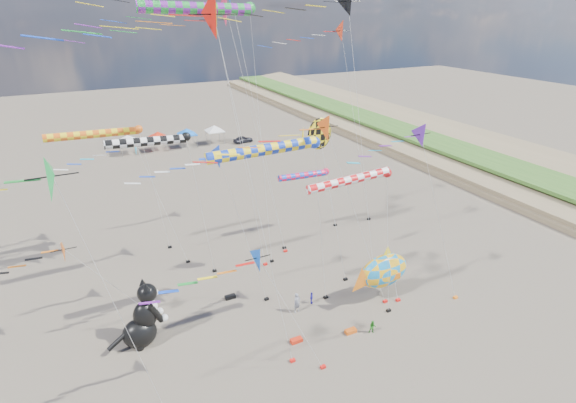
# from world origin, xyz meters

# --- Properties ---
(ground) EXTENTS (260.00, 260.00, 0.00)m
(ground) POSITION_xyz_m (0.00, 0.00, 0.00)
(ground) COLOR brown
(ground) RESTS_ON ground
(delta_kite_0) EXTENTS (10.74, 2.39, 17.48)m
(delta_kite_0) POSITION_xyz_m (-15.72, 4.52, 16.01)
(delta_kite_0) COLOR green
(delta_kite_0) RESTS_ON ground
(delta_kite_1) EXTENTS (9.99, 1.84, 8.71)m
(delta_kite_1) POSITION_xyz_m (-15.88, 14.53, 7.44)
(delta_kite_1) COLOR orange
(delta_kite_1) RESTS_ON ground
(delta_kite_2) EXTENTS (9.96, 1.92, 15.82)m
(delta_kite_2) POSITION_xyz_m (7.74, 5.27, 14.53)
(delta_kite_2) COLOR #561E9C
(delta_kite_2) RESTS_ON ground
(delta_kite_3) EXTENTS (13.39, 2.11, 16.52)m
(delta_kite_3) POSITION_xyz_m (0.98, 7.50, 15.11)
(delta_kite_3) COLOR #E5510F
(delta_kite_3) RESTS_ON ground
(delta_kite_4) EXTENTS (14.60, 3.28, 24.61)m
(delta_kite_4) POSITION_xyz_m (-1.47, 18.89, 22.77)
(delta_kite_4) COLOR #F32451
(delta_kite_4) RESTS_ON ground
(delta_kite_5) EXTENTS (9.60, 1.87, 12.88)m
(delta_kite_5) POSITION_xyz_m (-10.64, 21.28, 11.60)
(delta_kite_5) COLOR #0AA7D8
(delta_kite_5) RESTS_ON ground
(delta_kite_6) EXTENTS (14.57, 2.67, 23.47)m
(delta_kite_6) POSITION_xyz_m (-5.02, 17.46, 21.86)
(delta_kite_6) COLOR #F3B40C
(delta_kite_6) RESTS_ON ground
(delta_kite_7) EXTENTS (12.89, 2.52, 24.65)m
(delta_kite_7) POSITION_xyz_m (5.59, 13.32, 23.10)
(delta_kite_7) COLOR black
(delta_kite_7) RESTS_ON ground
(delta_kite_8) EXTENTS (9.59, 1.77, 10.39)m
(delta_kite_8) POSITION_xyz_m (-5.91, 3.37, 9.12)
(delta_kite_8) COLOR blue
(delta_kite_8) RESTS_ON ground
(delta_kite_9) EXTENTS (13.47, 2.76, 24.08)m
(delta_kite_9) POSITION_xyz_m (-7.92, 4.85, 22.46)
(delta_kite_9) COLOR red
(delta_kite_9) RESTS_ON ground
(delta_kite_10) EXTENTS (11.45, 2.25, 21.98)m
(delta_kite_10) POSITION_xyz_m (10.88, 21.24, 20.54)
(delta_kite_10) COLOR red
(delta_kite_10) RESTS_ON ground
(delta_kite_11) EXTENTS (9.77, 2.07, 14.20)m
(delta_kite_11) POSITION_xyz_m (-6.20, 12.27, 12.86)
(delta_kite_11) COLOR #0933C3
(delta_kite_11) RESTS_ON ground
(windsock_0) EXTENTS (7.19, 0.72, 7.17)m
(windsock_0) POSITION_xyz_m (6.87, 21.66, 6.76)
(windsock_0) COLOR red
(windsock_0) RESTS_ON ground
(windsock_1) EXTENTS (9.71, 0.87, 14.41)m
(windsock_1) POSITION_xyz_m (-2.40, 10.25, 13.93)
(windsock_1) COLOR #1233B9
(windsock_1) RESTS_ON ground
(windsock_2) EXTENTS (7.94, 0.65, 12.64)m
(windsock_2) POSITION_xyz_m (2.06, 6.37, 12.22)
(windsock_2) COLOR red
(windsock_2) RESTS_ON ground
(windsock_3) EXTENTS (9.48, 0.75, 13.08)m
(windsock_3) POSITION_xyz_m (-12.30, 24.94, 12.65)
(windsock_3) COLOR #E45C13
(windsock_3) RESTS_ON ground
(windsock_4) EXTENTS (10.02, 0.91, 23.28)m
(windsock_4) POSITION_xyz_m (-4.20, 17.73, 22.75)
(windsock_4) COLOR green
(windsock_4) RESTS_ON ground
(windsock_5) EXTENTS (7.97, 0.75, 13.63)m
(windsock_5) POSITION_xyz_m (-8.81, 18.52, 13.18)
(windsock_5) COLOR black
(windsock_5) RESTS_ON ground
(angelfish_kite) EXTENTS (3.74, 3.02, 14.78)m
(angelfish_kite) POSITION_xyz_m (3.50, 13.80, 13.35)
(angelfish_kite) COLOR yellow
(angelfish_kite) RESTS_ON ground
(cat_inflatable) EXTENTS (4.04, 2.47, 5.11)m
(cat_inflatable) POSITION_xyz_m (-12.20, 11.54, 2.55)
(cat_inflatable) COLOR black
(cat_inflatable) RESTS_ON ground
(fish_inflatable) EXTENTS (6.10, 2.55, 5.03)m
(fish_inflatable) POSITION_xyz_m (6.90, 8.16, 2.72)
(fish_inflatable) COLOR #1588CF
(fish_inflatable) RESTS_ON ground
(person_adult) EXTENTS (0.71, 0.54, 1.76)m
(person_adult) POSITION_xyz_m (-0.40, 9.70, 0.88)
(person_adult) COLOR gray
(person_adult) RESTS_ON ground
(child_green) EXTENTS (0.66, 0.61, 1.10)m
(child_green) POSITION_xyz_m (3.56, 4.83, 0.55)
(child_green) COLOR #25811E
(child_green) RESTS_ON ground
(child_blue) EXTENTS (0.55, 0.67, 1.06)m
(child_blue) POSITION_xyz_m (1.23, 10.19, 0.53)
(child_blue) COLOR #231FA9
(child_blue) RESTS_ON ground
(kite_bag_0) EXTENTS (0.90, 0.44, 0.30)m
(kite_bag_0) POSITION_xyz_m (-4.67, 13.86, 0.15)
(kite_bag_0) COLOR black
(kite_bag_0) RESTS_ON ground
(kite_bag_1) EXTENTS (0.90, 0.44, 0.30)m
(kite_bag_1) POSITION_xyz_m (2.10, 5.58, 0.15)
(kite_bag_1) COLOR orange
(kite_bag_1) RESTS_ON ground
(kite_bag_2) EXTENTS (0.90, 0.44, 0.30)m
(kite_bag_2) POSITION_xyz_m (-2.11, 6.52, 0.15)
(kite_bag_2) COLOR red
(kite_bag_2) RESTS_ON ground
(tent_row) EXTENTS (19.20, 4.20, 3.80)m
(tent_row) POSITION_xyz_m (1.50, 60.00, 3.15)
(tent_row) COLOR white
(tent_row) RESTS_ON ground
(parked_car) EXTENTS (3.82, 2.02, 1.24)m
(parked_car) POSITION_xyz_m (13.67, 58.00, 0.62)
(parked_car) COLOR #26262D
(parked_car) RESTS_ON ground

